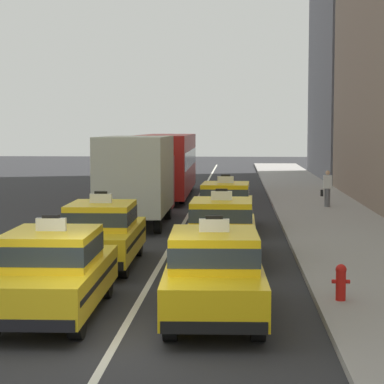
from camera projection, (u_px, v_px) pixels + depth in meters
ground_plane at (114, 345)px, 12.23m from camera, size 160.00×160.00×0.00m
lane_stripe_left_right at (191, 210)px, 32.12m from camera, size 0.14×80.00×0.01m
sidewalk_curb at (337, 225)px, 26.80m from camera, size 4.00×90.00×0.15m
taxi_left_nearest at (53, 271)px, 14.03m from camera, size 1.90×4.59×1.96m
taxi_left_second at (102, 233)px, 19.15m from camera, size 1.90×4.59×1.96m
box_truck_left_third at (139, 176)px, 27.47m from camera, size 2.33×6.97×3.27m
bus_left_fourth at (167, 162)px, 38.26m from camera, size 2.66×11.23×3.22m
taxi_right_nearest at (214, 272)px, 13.90m from camera, size 1.95×4.61×1.96m
taxi_right_second at (222, 229)px, 19.93m from camera, size 1.85×4.57×1.96m
taxi_right_third at (226, 205)px, 25.97m from camera, size 1.95×4.61×1.96m
pedestrian_near_crosswalk at (327, 189)px, 32.22m from camera, size 0.47×0.24×1.58m
fire_hydrant at (341, 281)px, 14.75m from camera, size 0.36×0.22×0.73m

